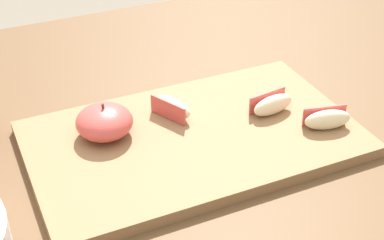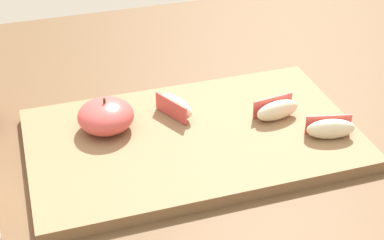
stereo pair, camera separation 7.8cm
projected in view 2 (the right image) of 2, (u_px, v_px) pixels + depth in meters
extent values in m
cube|color=brown|center=(181.00, 155.00, 0.80)|extent=(1.44, 0.97, 0.03)
cube|color=brown|center=(379.00, 132.00, 1.52)|extent=(0.06, 0.06, 0.74)
cube|color=olive|center=(192.00, 137.00, 0.79)|extent=(0.44, 0.26, 0.02)
ellipsoid|color=#D14C47|center=(106.00, 116.00, 0.79)|extent=(0.08, 0.08, 0.04)
cylinder|color=#4C3319|center=(104.00, 101.00, 0.77)|extent=(0.00, 0.00, 0.01)
ellipsoid|color=beige|center=(175.00, 106.00, 0.82)|extent=(0.05, 0.07, 0.03)
cube|color=#D14C47|center=(169.00, 109.00, 0.81)|extent=(0.03, 0.06, 0.03)
ellipsoid|color=beige|center=(277.00, 110.00, 0.81)|extent=(0.07, 0.03, 0.03)
cube|color=#D14C47|center=(273.00, 105.00, 0.82)|extent=(0.06, 0.01, 0.03)
ellipsoid|color=beige|center=(331.00, 129.00, 0.77)|extent=(0.07, 0.04, 0.03)
cube|color=#D14C47|center=(328.00, 124.00, 0.78)|extent=(0.06, 0.02, 0.03)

